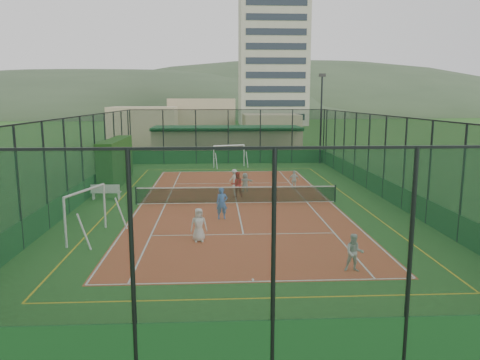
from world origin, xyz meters
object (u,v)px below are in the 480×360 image
object	(u,v)px
futsal_goal_near	(86,214)
child_near_left	(199,225)
clubhouse	(227,142)
child_far_right	(294,180)
white_bench	(106,192)
child_near_right	(354,253)
child_far_back	(245,182)
floodlight_ne	(321,119)
child_far_left	(234,178)
coach	(237,184)
apartment_tower	(273,58)
futsal_goal_far	(229,156)
child_near_mid	(222,203)

from	to	relation	value
futsal_goal_near	child_near_left	size ratio (longest dim) A/B	2.24
clubhouse	child_far_right	size ratio (longest dim) A/B	11.88
white_bench	child_near_right	world-z (taller)	child_near_right
child_far_right	child_far_back	world-z (taller)	child_far_right
floodlight_ne	child_far_left	world-z (taller)	floodlight_ne
clubhouse	white_bench	size ratio (longest dim) A/B	8.76
white_bench	coach	bearing A→B (deg)	5.27
child_near_left	child_near_right	size ratio (longest dim) A/B	1.07
floodlight_ne	child_near_left	size ratio (longest dim) A/B	5.72
clubhouse	child_near_right	xyz separation A→B (m)	(3.60, -33.12, -0.89)
coach	apartment_tower	bearing A→B (deg)	-107.01
child_near_right	futsal_goal_near	bearing A→B (deg)	164.19
apartment_tower	coach	bearing A→B (deg)	-98.43
child_near_right	coach	world-z (taller)	coach
futsal_goal_near	futsal_goal_far	bearing A→B (deg)	-1.47
clubhouse	futsal_goal_far	distance (m)	7.24
white_bench	child_far_back	world-z (taller)	child_far_back
clubhouse	child_near_left	bearing A→B (deg)	-93.81
futsal_goal_near	child_far_right	xyz separation A→B (m)	(10.89, 10.31, -0.39)
child_near_right	child_far_left	world-z (taller)	child_near_right
child_near_right	child_far_left	distance (m)	16.64
child_far_left	child_far_back	distance (m)	1.90
coach	child_near_mid	bearing A→B (deg)	70.52
floodlight_ne	clubhouse	world-z (taller)	floodlight_ne
apartment_tower	child_near_right	world-z (taller)	apartment_tower
futsal_goal_near	child_near_mid	size ratio (longest dim) A/B	2.02
futsal_goal_far	child_far_left	distance (m)	9.64
child_near_mid	coach	world-z (taller)	child_near_mid
child_near_right	child_near_mid	bearing A→B (deg)	129.36
white_bench	child_far_right	size ratio (longest dim) A/B	1.36
child_far_right	coach	size ratio (longest dim) A/B	0.82
child_near_mid	child_far_left	world-z (taller)	child_near_mid
child_near_left	child_far_back	xyz separation A→B (m)	(2.65, 10.67, -0.10)
clubhouse	child_far_left	size ratio (longest dim) A/B	12.54
futsal_goal_near	child_near_left	xyz separation A→B (m)	(4.92, -0.93, -0.31)
futsal_goal_near	child_near_mid	bearing A→B (deg)	-48.09
child_near_left	child_near_mid	world-z (taller)	child_near_mid
futsal_goal_near	futsal_goal_far	distance (m)	22.26
apartment_tower	coach	distance (m)	82.44
child_far_left	coach	size ratio (longest dim) A/B	0.77
child_near_left	white_bench	bearing A→B (deg)	116.74
apartment_tower	child_near_left	xyz separation A→B (m)	(-13.95, -89.32, -14.27)
coach	floodlight_ne	bearing A→B (deg)	-128.25
child_far_back	coach	size ratio (longest dim) A/B	0.79
child_far_right	child_far_left	bearing A→B (deg)	-17.33
futsal_goal_far	child_near_right	size ratio (longest dim) A/B	2.18
clubhouse	child_near_left	xyz separation A→B (m)	(-1.95, -29.32, -0.84)
clubhouse	coach	bearing A→B (deg)	-89.74
floodlight_ne	coach	world-z (taller)	floodlight_ne
child_far_left	coach	xyz separation A→B (m)	(0.02, -3.48, 0.18)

